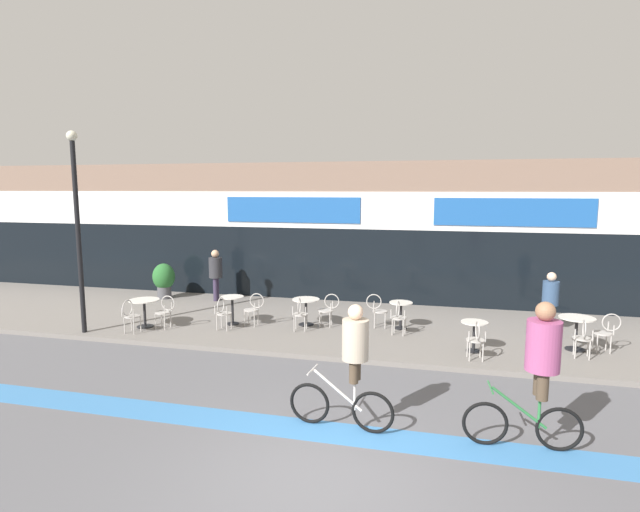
{
  "coord_description": "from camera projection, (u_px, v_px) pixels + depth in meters",
  "views": [
    {
      "loc": [
        1.46,
        -5.91,
        3.83
      ],
      "look_at": [
        -1.67,
        6.68,
        2.06
      ],
      "focal_mm": 28.0,
      "sensor_mm": 36.0,
      "label": 1
    }
  ],
  "objects": [
    {
      "name": "cyclist_1",
      "position": [
        539.0,
        362.0,
        7.21
      ],
      "size": [
        1.72,
        0.54,
        2.23
      ],
      "rotation": [
        0.0,
        0.0,
        3.21
      ],
      "color": "black",
      "rests_on": "ground"
    },
    {
      "name": "bike_lane_stripe",
      "position": [
        341.0,
        433.0,
        7.85
      ],
      "size": [
        36.0,
        0.7,
        0.01
      ],
      "primitive_type": "cube",
      "color": "#3D7AB7",
      "rests_on": "ground"
    },
    {
      "name": "cafe_chair_0_side",
      "position": [
        165.0,
        310.0,
        13.23
      ],
      "size": [
        0.58,
        0.41,
        0.9
      ],
      "rotation": [
        0.0,
        0.0,
        3.11
      ],
      "color": "#B7B2AD",
      "rests_on": "sidewalk_slab"
    },
    {
      "name": "cafe_chair_0_near",
      "position": [
        130.0,
        314.0,
        12.79
      ],
      "size": [
        0.41,
        0.58,
        0.9
      ],
      "rotation": [
        0.0,
        0.0,
        1.54
      ],
      "color": "#B7B2AD",
      "rests_on": "sidewalk_slab"
    },
    {
      "name": "ground_plane",
      "position": [
        321.0,
        482.0,
        6.55
      ],
      "size": [
        120.0,
        120.0,
        0.0
      ],
      "primitive_type": "plane",
      "color": "#5B5B60"
    },
    {
      "name": "pedestrian_near_end",
      "position": [
        216.0,
        271.0,
        16.49
      ],
      "size": [
        0.51,
        0.51,
        1.7
      ],
      "rotation": [
        0.0,
        0.0,
        0.2
      ],
      "color": "#382D47",
      "rests_on": "sidewalk_slab"
    },
    {
      "name": "cafe_chair_5_side",
      "position": [
        606.0,
        330.0,
        11.33
      ],
      "size": [
        0.58,
        0.42,
        0.9
      ],
      "rotation": [
        0.0,
        0.0,
        3.19
      ],
      "color": "#B7B2AD",
      "rests_on": "sidewalk_slab"
    },
    {
      "name": "bistro_table_0",
      "position": [
        144.0,
        307.0,
        13.38
      ],
      "size": [
        0.8,
        0.8,
        0.75
      ],
      "color": "black",
      "rests_on": "sidewalk_slab"
    },
    {
      "name": "cafe_chair_4_near",
      "position": [
        476.0,
        337.0,
        10.76
      ],
      "size": [
        0.45,
        0.6,
        0.9
      ],
      "rotation": [
        0.0,
        0.0,
        1.7
      ],
      "color": "#B7B2AD",
      "rests_on": "sidewalk_slab"
    },
    {
      "name": "lamp_post",
      "position": [
        77.0,
        218.0,
        12.56
      ],
      "size": [
        0.26,
        0.26,
        5.12
      ],
      "color": "black",
      "rests_on": "sidewalk_slab"
    },
    {
      "name": "cafe_chair_5_near",
      "position": [
        583.0,
        336.0,
        10.88
      ],
      "size": [
        0.45,
        0.6,
        0.9
      ],
      "rotation": [
        0.0,
        0.0,
        1.45
      ],
      "color": "#B7B2AD",
      "rests_on": "sidewalk_slab"
    },
    {
      "name": "cafe_chair_1_near",
      "position": [
        223.0,
        311.0,
        13.06
      ],
      "size": [
        0.4,
        0.57,
        0.9
      ],
      "rotation": [
        0.0,
        0.0,
        1.57
      ],
      "color": "#B7B2AD",
      "rests_on": "sidewalk_slab"
    },
    {
      "name": "cafe_chair_3_near",
      "position": [
        398.0,
        315.0,
        12.63
      ],
      "size": [
        0.43,
        0.59,
        0.9
      ],
      "rotation": [
        0.0,
        0.0,
        1.48
      ],
      "color": "#B7B2AD",
      "rests_on": "sidewalk_slab"
    },
    {
      "name": "pedestrian_far_end",
      "position": [
        550.0,
        297.0,
        12.86
      ],
      "size": [
        0.44,
        0.44,
        1.58
      ],
      "rotation": [
        0.0,
        0.0,
        3.06
      ],
      "color": "#4C3D2D",
      "rests_on": "sidewalk_slab"
    },
    {
      "name": "bistro_table_2",
      "position": [
        306.0,
        306.0,
        13.58
      ],
      "size": [
        0.75,
        0.75,
        0.72
      ],
      "color": "black",
      "rests_on": "sidewalk_slab"
    },
    {
      "name": "sidewalk_slab",
      "position": [
        385.0,
        328.0,
        13.52
      ],
      "size": [
        40.0,
        5.5,
        0.12
      ],
      "primitive_type": "cube",
      "color": "slate",
      "rests_on": "ground"
    },
    {
      "name": "cafe_chair_2_near",
      "position": [
        300.0,
        312.0,
        12.98
      ],
      "size": [
        0.45,
        0.6,
        0.9
      ],
      "rotation": [
        0.0,
        0.0,
        1.7
      ],
      "color": "#B7B2AD",
      "rests_on": "sidewalk_slab"
    },
    {
      "name": "cafe_chair_2_side",
      "position": [
        328.0,
        308.0,
        13.44
      ],
      "size": [
        0.59,
        0.44,
        0.9
      ],
      "rotation": [
        0.0,
        0.0,
        3.23
      ],
      "color": "#B7B2AD",
      "rests_on": "sidewalk_slab"
    },
    {
      "name": "planter_pot",
      "position": [
        164.0,
        279.0,
        16.87
      ],
      "size": [
        0.74,
        0.74,
        1.19
      ],
      "color": "#4C4C51",
      "rests_on": "sidewalk_slab"
    },
    {
      "name": "cafe_chair_1_side",
      "position": [
        254.0,
        307.0,
        13.52
      ],
      "size": [
        0.58,
        0.4,
        0.9
      ],
      "rotation": [
        0.0,
        0.0,
        3.15
      ],
      "color": "#B7B2AD",
      "rests_on": "sidewalk_slab"
    },
    {
      "name": "bistro_table_4",
      "position": [
        474.0,
        330.0,
        11.37
      ],
      "size": [
        0.61,
        0.61,
        0.7
      ],
      "color": "black",
      "rests_on": "sidewalk_slab"
    },
    {
      "name": "cyclist_0",
      "position": [
        351.0,
        359.0,
        7.82
      ],
      "size": [
        1.74,
        0.52,
        2.05
      ],
      "rotation": [
        0.0,
        0.0,
        3.06
      ],
      "color": "black",
      "rests_on": "ground"
    },
    {
      "name": "storefront_facade",
      "position": [
        401.0,
        231.0,
        17.73
      ],
      "size": [
        40.0,
        4.06,
        4.68
      ],
      "color": "#7F6656",
      "rests_on": "ground"
    },
    {
      "name": "cafe_chair_3_side",
      "position": [
        377.0,
        308.0,
        13.38
      ],
      "size": [
        0.59,
        0.44,
        0.9
      ],
      "rotation": [
        0.0,
        0.0,
        0.1
      ],
      "color": "#B7B2AD",
      "rests_on": "sidewalk_slab"
    },
    {
      "name": "bistro_table_3",
      "position": [
        401.0,
        310.0,
        13.24
      ],
      "size": [
        0.61,
        0.61,
        0.72
      ],
      "color": "black",
      "rests_on": "sidewalk_slab"
    },
    {
      "name": "bistro_table_5",
      "position": [
        576.0,
        326.0,
        11.47
      ],
      "size": [
        0.79,
        0.79,
        0.77
      ],
      "color": "black",
      "rests_on": "sidewalk_slab"
    },
    {
      "name": "bistro_table_1",
      "position": [
        232.0,
        305.0,
        13.66
      ],
      "size": [
        0.63,
        0.63,
        0.78
      ],
      "color": "black",
      "rests_on": "sidewalk_slab"
    }
  ]
}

